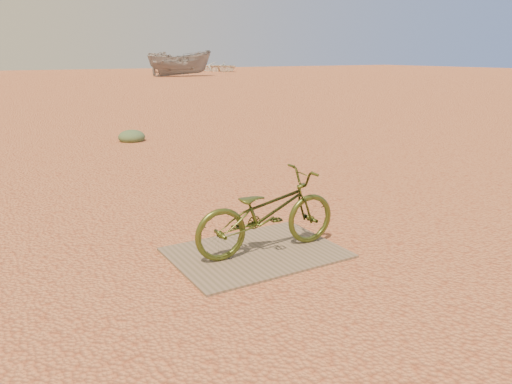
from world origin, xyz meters
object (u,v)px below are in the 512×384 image
plywood_board (256,253)px  boat_mid_right (180,63)px  bicycle (267,212)px  boat_far_right (220,67)px

plywood_board → boat_mid_right: size_ratio=0.29×
bicycle → boat_far_right: boat_far_right is taller
plywood_board → boat_mid_right: 38.66m
plywood_board → bicycle: size_ratio=1.07×
boat_mid_right → boat_far_right: (8.01, 8.80, -0.55)m
plywood_board → bicycle: 0.41m
bicycle → boat_mid_right: (13.82, 36.07, 0.64)m
bicycle → boat_far_right: 49.90m
plywood_board → boat_far_right: (21.94, 44.85, 0.50)m
bicycle → boat_mid_right: 38.64m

